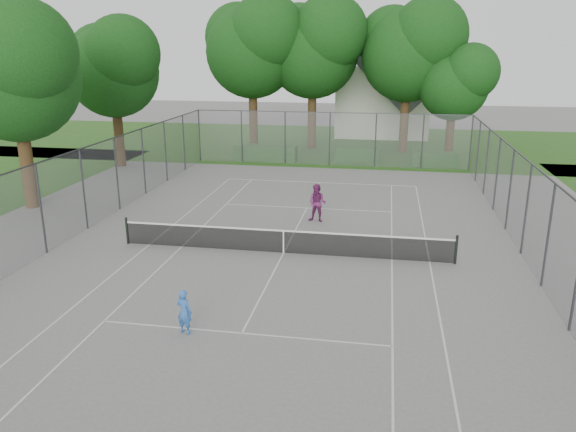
% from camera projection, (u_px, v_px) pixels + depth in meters
% --- Properties ---
extents(ground, '(120.00, 120.00, 0.00)m').
position_uv_depth(ground, '(284.00, 253.00, 21.59)').
color(ground, slate).
rests_on(ground, ground).
extents(grass_far, '(60.00, 20.00, 0.00)m').
position_uv_depth(grass_far, '(340.00, 143.00, 46.10)').
color(grass_far, '#244F16').
rests_on(grass_far, ground).
extents(court_markings, '(11.03, 23.83, 0.01)m').
position_uv_depth(court_markings, '(284.00, 253.00, 21.59)').
color(court_markings, silver).
rests_on(court_markings, ground).
extents(tennis_net, '(12.87, 0.10, 1.10)m').
position_uv_depth(tennis_net, '(283.00, 241.00, 21.44)').
color(tennis_net, black).
rests_on(tennis_net, ground).
extents(perimeter_fence, '(18.08, 34.08, 3.52)m').
position_uv_depth(perimeter_fence, '(283.00, 208.00, 21.07)').
color(perimeter_fence, '#38383D').
rests_on(perimeter_fence, ground).
extents(tree_far_left, '(7.92, 7.23, 11.38)m').
position_uv_depth(tree_far_left, '(253.00, 44.00, 41.67)').
color(tree_far_left, '#3E2816').
rests_on(tree_far_left, ground).
extents(tree_far_midleft, '(7.88, 7.19, 11.33)m').
position_uv_depth(tree_far_midleft, '(314.00, 44.00, 41.67)').
color(tree_far_midleft, '#3E2816').
rests_on(tree_far_midleft, ground).
extents(tree_far_midright, '(7.69, 7.02, 11.05)m').
position_uv_depth(tree_far_midright, '(410.00, 47.00, 40.08)').
color(tree_far_midright, '#3E2816').
rests_on(tree_far_midright, ground).
extents(tree_far_right, '(5.50, 5.02, 7.91)m').
position_uv_depth(tree_far_right, '(455.00, 80.00, 38.59)').
color(tree_far_right, '#3E2816').
rests_on(tree_far_right, ground).
extents(tree_side_back, '(6.65, 6.07, 9.56)m').
position_uv_depth(tree_side_back, '(113.00, 64.00, 35.50)').
color(tree_side_back, '#3E2816').
rests_on(tree_side_back, ground).
extents(tree_side_front, '(6.79, 6.20, 9.77)m').
position_uv_depth(tree_side_front, '(14.00, 67.00, 25.82)').
color(tree_side_front, '#3E2816').
rests_on(tree_side_front, ground).
extents(hedge_left, '(4.29, 1.29, 1.07)m').
position_uv_depth(hedge_left, '(266.00, 153.00, 38.97)').
color(hedge_left, '#204F19').
rests_on(hedge_left, ground).
extents(hedge_mid, '(3.05, 0.87, 0.96)m').
position_uv_depth(hedge_mid, '(357.00, 154.00, 38.81)').
color(hedge_mid, '#204F19').
rests_on(hedge_mid, ground).
extents(hedge_right, '(2.98, 1.09, 0.89)m').
position_uv_depth(hedge_right, '(434.00, 159.00, 37.34)').
color(hedge_right, '#204F19').
rests_on(hedge_right, ground).
extents(house, '(7.89, 6.11, 9.82)m').
position_uv_depth(house, '(383.00, 90.00, 49.32)').
color(house, silver).
rests_on(house, ground).
extents(girl_player, '(0.54, 0.43, 1.29)m').
position_uv_depth(girl_player, '(184.00, 312.00, 15.40)').
color(girl_player, blue).
rests_on(girl_player, ground).
extents(woman_player, '(0.94, 0.79, 1.73)m').
position_uv_depth(woman_player, '(317.00, 203.00, 25.26)').
color(woman_player, '#752760').
rests_on(woman_player, ground).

